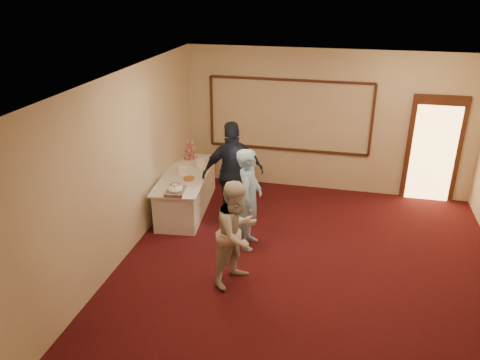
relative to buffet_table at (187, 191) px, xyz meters
name	(u,v)px	position (x,y,z in m)	size (l,w,h in m)	color
floor	(306,279)	(2.57, -1.85, -0.39)	(7.00, 7.00, 0.00)	black
room_walls	(314,156)	(2.57, -1.85, 1.64)	(6.04, 7.04, 3.02)	beige
wall_molding	(289,116)	(1.77, 1.62, 1.21)	(3.45, 0.04, 1.55)	#362010
doorway	(433,150)	(4.72, 1.60, 0.69)	(1.05, 0.07, 2.20)	#362010
buffet_table	(187,191)	(0.00, 0.00, 0.00)	(1.09, 2.29, 0.77)	silver
pavlova_tray	(175,189)	(0.13, -0.90, 0.46)	(0.37, 0.48, 0.17)	silver
cupcake_stand	(190,151)	(-0.18, 0.82, 0.54)	(0.29, 0.29, 0.43)	#D4417F
plate_stack_a	(182,170)	(-0.06, -0.04, 0.47)	(0.21, 0.21, 0.17)	white
plate_stack_b	(200,163)	(0.17, 0.40, 0.46)	(0.19, 0.19, 0.16)	white
tart	(189,179)	(0.17, -0.30, 0.41)	(0.25, 0.25, 0.05)	white
man	(249,199)	(1.49, -1.06, 0.49)	(0.64, 0.42, 1.76)	#90CBF4
woman	(237,233)	(1.54, -2.11, 0.44)	(0.80, 0.62, 1.65)	beige
guest	(233,173)	(1.01, -0.24, 0.59)	(1.14, 0.48, 1.95)	black
camera_flash	(241,152)	(1.23, -0.52, 1.11)	(0.07, 0.04, 0.05)	white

